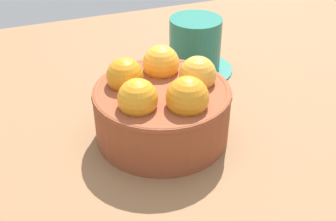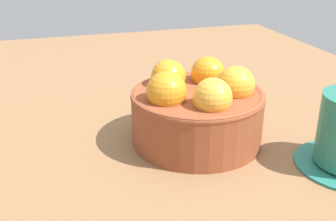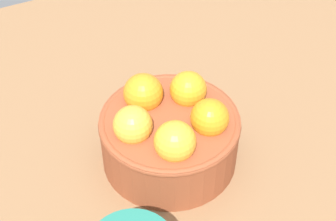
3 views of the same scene
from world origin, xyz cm
name	(u,v)px [view 3 (image 3 of 3)]	position (x,y,z in cm)	size (l,w,h in cm)	color
ground_plane	(170,167)	(0.00, 0.00, -1.79)	(134.04, 90.24, 3.57)	brown
terracotta_bowl	(169,132)	(0.02, -0.02, 4.59)	(17.02, 17.02, 10.37)	brown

